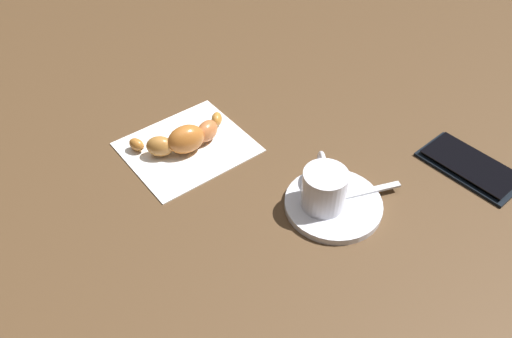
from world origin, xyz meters
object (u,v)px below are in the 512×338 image
at_px(espresso_cup, 326,186).
at_px(cell_phone, 470,166).
at_px(teaspoon, 339,197).
at_px(sugar_packet, 323,185).
at_px(croissant, 184,138).
at_px(napkin, 187,147).
at_px(saucer, 333,204).

xyz_separation_m(espresso_cup, cell_phone, (0.10, 0.20, -0.03)).
distance_m(teaspoon, sugar_packet, 0.03).
height_order(espresso_cup, cell_phone, espresso_cup).
distance_m(teaspoon, croissant, 0.24).
bearing_deg(napkin, espresso_cup, 13.62).
relative_size(espresso_cup, teaspoon, 0.61).
height_order(saucer, teaspoon, teaspoon).
bearing_deg(croissant, napkin, 108.89).
height_order(espresso_cup, napkin, espresso_cup).
distance_m(sugar_packet, napkin, 0.22).
bearing_deg(napkin, saucer, 14.54).
bearing_deg(napkin, teaspoon, 16.61).
bearing_deg(croissant, cell_phone, 38.99).
bearing_deg(teaspoon, cell_phone, 63.73).
bearing_deg(croissant, saucer, 15.74).
bearing_deg(espresso_cup, teaspoon, 53.17).
xyz_separation_m(saucer, espresso_cup, (-0.01, -0.01, 0.03)).
bearing_deg(sugar_packet, saucer, 75.39).
height_order(espresso_cup, sugar_packet, espresso_cup).
bearing_deg(espresso_cup, croissant, -165.12).
bearing_deg(saucer, teaspoon, 83.36).
bearing_deg(napkin, cell_phone, 38.34).
height_order(sugar_packet, croissant, croissant).
bearing_deg(teaspoon, napkin, -163.39).
distance_m(saucer, teaspoon, 0.01).
bearing_deg(sugar_packet, croissant, -60.02).
bearing_deg(cell_phone, napkin, -141.66).
relative_size(teaspoon, sugar_packet, 2.00).
bearing_deg(cell_phone, teaspoon, -116.27).
bearing_deg(saucer, sugar_packet, 156.48).
xyz_separation_m(teaspoon, napkin, (-0.23, -0.07, -0.01)).
bearing_deg(saucer, cell_phone, 64.57).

